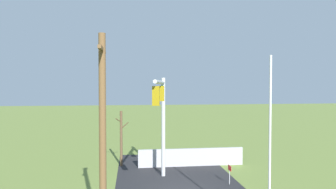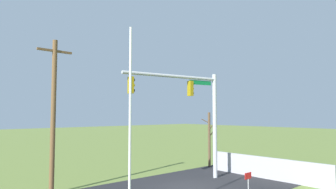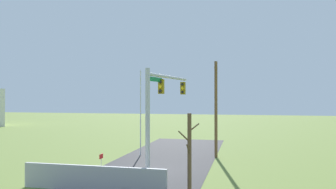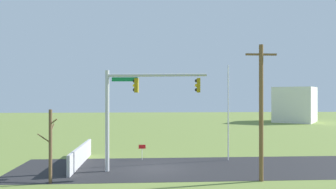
{
  "view_description": "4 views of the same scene",
  "coord_description": "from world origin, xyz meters",
  "px_view_note": "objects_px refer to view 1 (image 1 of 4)",
  "views": [
    {
      "loc": [
        -17.32,
        2.99,
        6.38
      ],
      "look_at": [
        0.47,
        0.78,
        5.83
      ],
      "focal_mm": 31.83,
      "sensor_mm": 36.0,
      "label": 1
    },
    {
      "loc": [
        -12.32,
        -12.03,
        4.22
      ],
      "look_at": [
        0.06,
        1.8,
        5.45
      ],
      "focal_mm": 31.65,
      "sensor_mm": 36.0,
      "label": 2
    },
    {
      "loc": [
        22.39,
        6.4,
        5.12
      ],
      "look_at": [
        -0.7,
        1.08,
        5.36
      ],
      "focal_mm": 35.4,
      "sensor_mm": 36.0,
      "label": 3
    },
    {
      "loc": [
        0.67,
        24.42,
        5.2
      ],
      "look_at": [
        -0.8,
        1.01,
        5.25
      ],
      "focal_mm": 36.73,
      "sensor_mm": 36.0,
      "label": 4
    }
  ],
  "objects_px": {
    "utility_pole": "(103,142)",
    "open_sign": "(230,170)",
    "flagpole": "(270,148)",
    "bare_tree": "(121,138)",
    "signal_mast": "(162,110)"
  },
  "relations": [
    {
      "from": "open_sign",
      "to": "bare_tree",
      "type": "bearing_deg",
      "value": 53.05
    },
    {
      "from": "utility_pole",
      "to": "bare_tree",
      "type": "bearing_deg",
      "value": -1.17
    },
    {
      "from": "signal_mast",
      "to": "utility_pole",
      "type": "bearing_deg",
      "value": 159.24
    },
    {
      "from": "signal_mast",
      "to": "bare_tree",
      "type": "bearing_deg",
      "value": 29.96
    },
    {
      "from": "signal_mast",
      "to": "open_sign",
      "type": "xyz_separation_m",
      "value": [
        -0.58,
        -4.34,
        -3.91
      ]
    },
    {
      "from": "flagpole",
      "to": "open_sign",
      "type": "xyz_separation_m",
      "value": [
        6.87,
        -0.66,
        -2.89
      ]
    },
    {
      "from": "utility_pole",
      "to": "bare_tree",
      "type": "height_order",
      "value": "utility_pole"
    },
    {
      "from": "flagpole",
      "to": "bare_tree",
      "type": "xyz_separation_m",
      "value": [
        12.19,
        6.41,
        -1.56
      ]
    },
    {
      "from": "flagpole",
      "to": "open_sign",
      "type": "height_order",
      "value": "flagpole"
    },
    {
      "from": "signal_mast",
      "to": "flagpole",
      "type": "height_order",
      "value": "flagpole"
    },
    {
      "from": "flagpole",
      "to": "bare_tree",
      "type": "height_order",
      "value": "flagpole"
    },
    {
      "from": "signal_mast",
      "to": "flagpole",
      "type": "xyz_separation_m",
      "value": [
        -7.46,
        -3.68,
        -1.01
      ]
    },
    {
      "from": "flagpole",
      "to": "bare_tree",
      "type": "relative_size",
      "value": 1.74
    },
    {
      "from": "utility_pole",
      "to": "open_sign",
      "type": "height_order",
      "value": "utility_pole"
    },
    {
      "from": "flagpole",
      "to": "utility_pole",
      "type": "height_order",
      "value": "utility_pole"
    }
  ]
}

